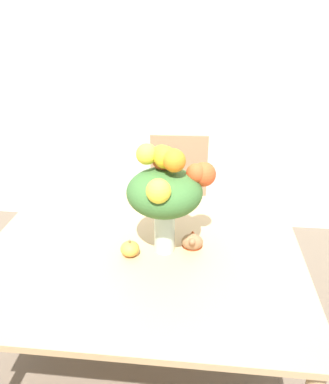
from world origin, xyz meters
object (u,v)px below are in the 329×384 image
flower_vase (167,189)px  turkey_figurine (192,240)px  dining_chair_near_window (178,206)px  pumpkin (130,249)px

flower_vase → turkey_figurine: size_ratio=3.81×
flower_vase → dining_chair_near_window: (-0.01, 0.90, -0.57)m
flower_vase → pumpkin: 0.32m
flower_vase → pumpkin: flower_vase is taller
dining_chair_near_window → turkey_figurine: bearing=-84.0°
pumpkin → flower_vase: bearing=22.2°
pumpkin → dining_chair_near_window: dining_chair_near_window is taller
pumpkin → dining_chair_near_window: bearing=81.2°
flower_vase → turkey_figurine: (0.12, 0.03, -0.27)m
flower_vase → turkey_figurine: bearing=13.8°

